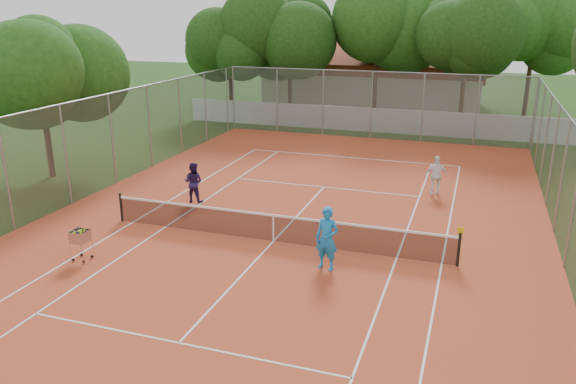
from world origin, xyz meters
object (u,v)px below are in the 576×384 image
(player_near, at_px, (327,239))
(ball_hopper, at_px, (81,244))
(clubhouse, at_px, (375,79))
(player_far_left, at_px, (193,182))
(tennis_net, at_px, (274,228))
(player_far_right, at_px, (436,176))

(player_near, height_order, ball_hopper, player_near)
(clubhouse, xyz_separation_m, player_far_left, (-2.47, -26.15, -1.36))
(tennis_net, height_order, player_far_right, player_far_right)
(ball_hopper, bearing_deg, tennis_net, 33.09)
(tennis_net, xyz_separation_m, player_near, (2.22, -1.45, 0.48))
(player_far_right, bearing_deg, clubhouse, -85.67)
(player_far_left, bearing_deg, player_near, 145.70)
(tennis_net, distance_m, player_far_right, 8.36)
(clubhouse, bearing_deg, player_far_left, -95.40)
(clubhouse, xyz_separation_m, ball_hopper, (-3.11, -32.29, -1.65))
(clubhouse, distance_m, player_far_left, 26.30)
(player_far_left, distance_m, player_far_right, 10.03)
(player_near, bearing_deg, player_far_right, 82.80)
(clubhouse, bearing_deg, tennis_net, -86.05)
(player_near, relative_size, ball_hopper, 1.83)
(tennis_net, relative_size, player_far_right, 7.14)
(player_near, distance_m, ball_hopper, 7.57)
(player_near, bearing_deg, clubhouse, 107.20)
(player_far_right, bearing_deg, player_far_left, 11.36)
(player_far_right, xyz_separation_m, ball_hopper, (-9.81, -10.20, -0.30))
(ball_hopper, bearing_deg, clubhouse, 84.81)
(player_far_left, bearing_deg, tennis_net, 145.92)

